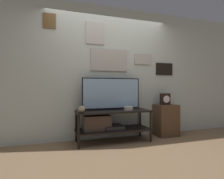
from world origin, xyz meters
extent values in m
plane|color=#846647|center=(0.00, 0.00, 0.00)|extent=(12.00, 12.00, 0.00)
cube|color=beige|center=(0.00, 0.59, 1.35)|extent=(6.40, 0.06, 2.70)
cube|color=#B2ADA3|center=(0.00, 0.55, 1.60)|extent=(0.76, 0.02, 0.45)
cube|color=#B2BCC6|center=(0.00, 0.54, 1.60)|extent=(0.73, 0.01, 0.41)
cube|color=#B7B2A8|center=(0.76, 0.55, 1.65)|extent=(0.40, 0.02, 0.22)
cube|color=slate|center=(0.76, 0.54, 1.65)|extent=(0.36, 0.01, 0.19)
cube|color=brown|center=(-1.15, 0.55, 2.27)|extent=(0.22, 0.02, 0.28)
cube|color=#2D2D33|center=(-1.15, 0.54, 2.27)|extent=(0.19, 0.01, 0.24)
cube|color=#B7B2A8|center=(-0.30, 0.55, 2.12)|extent=(0.37, 0.02, 0.44)
cube|color=#2D2D33|center=(-0.30, 0.54, 2.12)|extent=(0.33, 0.01, 0.40)
cube|color=black|center=(1.30, 0.55, 1.45)|extent=(0.42, 0.02, 0.27)
cube|color=#2D2D33|center=(1.30, 0.54, 1.45)|extent=(0.38, 0.01, 0.23)
cube|color=black|center=(0.00, 0.29, 0.58)|extent=(1.42, 0.50, 0.03)
cube|color=black|center=(0.00, 0.29, 0.23)|extent=(1.42, 0.50, 0.03)
cylinder|color=black|center=(-0.68, 0.07, 0.30)|extent=(0.04, 0.04, 0.60)
cylinder|color=black|center=(0.68, 0.07, 0.30)|extent=(0.04, 0.04, 0.60)
cylinder|color=black|center=(-0.68, 0.51, 0.30)|extent=(0.04, 0.04, 0.60)
cylinder|color=black|center=(0.68, 0.51, 0.30)|extent=(0.04, 0.04, 0.60)
cube|color=black|center=(0.00, 0.29, 0.28)|extent=(0.36, 0.35, 0.07)
cube|color=#47382D|center=(-0.32, 0.29, 0.38)|extent=(0.50, 0.28, 0.27)
cylinder|color=black|center=(-0.32, 0.40, 0.61)|extent=(0.05, 0.05, 0.02)
cylinder|color=black|center=(0.32, 0.40, 0.61)|extent=(0.05, 0.05, 0.02)
cube|color=black|center=(0.00, 0.40, 0.92)|extent=(1.16, 0.04, 0.60)
cube|color=#8CB2D1|center=(0.00, 0.39, 0.92)|extent=(1.12, 0.01, 0.57)
cylinder|color=beige|center=(0.30, 0.25, 0.63)|extent=(0.18, 0.18, 0.07)
sphere|color=tan|center=(-0.62, 0.15, 0.66)|extent=(0.12, 0.12, 0.12)
cube|color=#513823|center=(1.22, 0.36, 0.33)|extent=(0.45, 0.36, 0.66)
cube|color=black|center=(1.19, 0.36, 0.79)|extent=(0.20, 0.10, 0.24)
cylinder|color=white|center=(1.19, 0.31, 0.79)|extent=(0.15, 0.01, 0.15)
camera|label=1|loc=(-1.01, -2.88, 1.03)|focal=28.00mm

